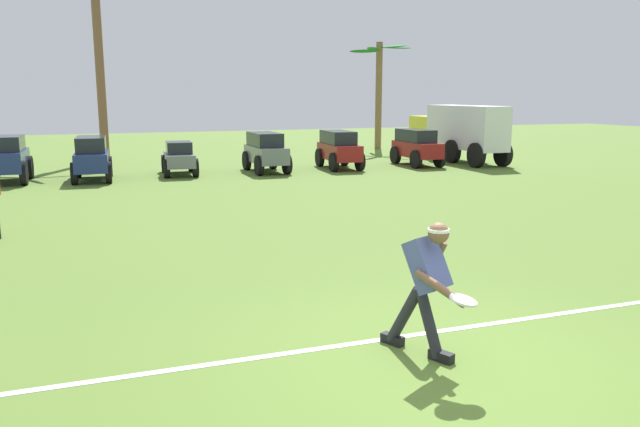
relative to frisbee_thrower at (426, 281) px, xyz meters
name	(u,v)px	position (x,y,z in m)	size (l,w,h in m)	color
ground_plane	(448,363)	(0.13, -0.26, -0.79)	(80.00, 80.00, 0.00)	#57772D
field_line_paint	(411,335)	(0.13, 0.50, -0.79)	(21.45, 0.10, 0.01)	white
frisbee_thrower	(426,281)	(0.00, 0.00, 0.00)	(0.53, 1.13, 1.41)	#23232D
frisbee_in_flight	(463,300)	(0.05, -0.59, -0.03)	(0.37, 0.37, 0.08)	white
parked_car_slot_a	(8,158)	(-5.28, 15.64, -0.05)	(1.23, 2.38, 1.40)	navy
parked_car_slot_b	(92,157)	(-2.90, 15.28, -0.07)	(1.27, 2.45, 1.34)	navy
parked_car_slot_c	(179,158)	(-0.18, 15.66, -0.23)	(1.24, 2.26, 1.10)	slate
parked_car_slot_d	(266,151)	(2.71, 15.40, -0.07)	(1.14, 2.40, 1.34)	slate
parked_car_slot_e	(339,148)	(5.45, 15.44, -0.07)	(1.30, 2.46, 1.34)	maroon
parked_car_slot_f	(417,146)	(8.55, 15.32, -0.07)	(1.20, 2.42, 1.34)	maroon
box_truck	(458,130)	(10.86, 16.12, 0.44)	(1.53, 5.93, 2.20)	yellow
palm_tree_far_left	(99,54)	(-2.30, 21.64, 3.41)	(3.67, 2.95, 7.36)	brown
palm_tree_left_of_centre	(379,85)	(10.42, 22.40, 2.28)	(2.92, 3.43, 5.08)	brown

